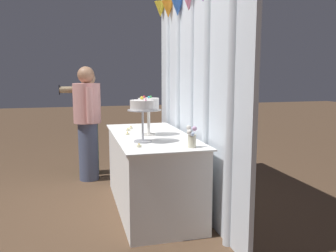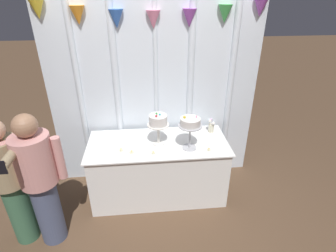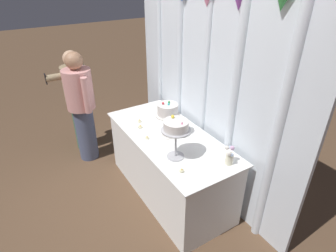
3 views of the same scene
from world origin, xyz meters
name	(u,v)px [view 1 (image 1 of 3)]	position (x,y,z in m)	size (l,w,h in m)	color
ground_plane	(142,208)	(0.00, 0.00, 0.00)	(24.00, 24.00, 0.00)	brown
draped_curtain	(193,75)	(0.01, 0.55, 1.40)	(2.65, 0.16, 2.63)	silver
cake_table	(151,171)	(0.00, 0.10, 0.39)	(1.70, 0.76, 0.78)	white
cake_display_nearleft	(149,106)	(0.01, 0.08, 1.08)	(0.26, 0.26, 0.41)	silver
cake_display_nearright	(143,108)	(0.36, -0.05, 1.10)	(0.27, 0.27, 0.42)	#B2B2B7
flower_vase	(192,137)	(0.71, 0.30, 0.87)	(0.09, 0.10, 0.19)	beige
tealight_far_left	(131,128)	(-0.43, -0.04, 0.79)	(0.04, 0.04, 0.04)	beige
tealight_near_left	(128,130)	(-0.31, -0.09, 0.79)	(0.05, 0.05, 0.03)	beige
tealight_near_right	(127,134)	(-0.07, -0.13, 0.79)	(0.04, 0.04, 0.03)	beige
tealight_far_right	(139,146)	(0.58, -0.13, 0.79)	(0.04, 0.04, 0.03)	beige
guest_man_dark_suit	(87,120)	(-1.19, -0.50, 0.81)	(0.52, 0.40, 1.50)	#4C5675
guest_man_pink_jacket	(89,118)	(-1.49, -0.47, 0.79)	(0.48, 0.58, 1.45)	#3D6B4C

